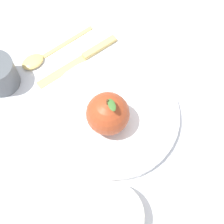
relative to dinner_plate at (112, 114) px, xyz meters
name	(u,v)px	position (x,y,z in m)	size (l,w,h in m)	color
ground_plane	(114,107)	(-0.01, 0.02, -0.01)	(2.40, 2.40, 0.00)	silver
dinner_plate	(112,114)	(0.00, 0.00, 0.00)	(0.26, 0.26, 0.02)	white
apple	(108,114)	(0.01, -0.02, 0.05)	(0.08, 0.08, 0.09)	#9E3D1E
side_bowl	(110,217)	(0.13, -0.14, 0.02)	(0.11, 0.11, 0.04)	silver
knife	(85,56)	(-0.14, 0.06, -0.01)	(0.04, 0.19, 0.01)	#D8B766
spoon	(41,57)	(-0.20, -0.01, 0.00)	(0.04, 0.18, 0.01)	#D8B766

